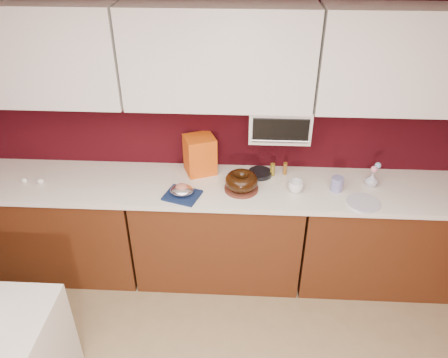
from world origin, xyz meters
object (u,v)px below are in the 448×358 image
coffee_mug (296,185)px  blue_jar (337,184)px  bundt_cake (241,181)px  pandoro_box (200,155)px  foil_ham_nest (182,190)px  flower_vase (372,179)px  toaster_oven (279,121)px

coffee_mug → blue_jar: 0.31m
bundt_cake → pandoro_box: size_ratio=0.80×
bundt_cake → coffee_mug: (0.41, -0.00, -0.03)m
foil_ham_nest → pandoro_box: size_ratio=0.56×
pandoro_box → flower_vase: bearing=-27.5°
bundt_cake → flower_vase: 1.00m
toaster_oven → foil_ham_nest: bearing=-154.7°
toaster_oven → bundt_cake: toaster_oven is taller
foil_ham_nest → toaster_oven: bearing=25.3°
pandoro_box → coffee_mug: size_ratio=2.86×
toaster_oven → bundt_cake: bearing=-140.5°
coffee_mug → toaster_oven: bearing=122.0°
blue_jar → foil_ham_nest: bearing=-172.8°
coffee_mug → foil_ham_nest: bearing=-172.6°
blue_jar → flower_vase: flower_vase is taller
toaster_oven → blue_jar: (0.45, -0.19, -0.42)m
blue_jar → flower_vase: 0.29m
toaster_oven → foil_ham_nest: size_ratio=2.60×
flower_vase → blue_jar: bearing=-164.4°
toaster_oven → pandoro_box: bearing=177.2°
pandoro_box → blue_jar: pandoro_box is taller
pandoro_box → blue_jar: (1.06, -0.22, -0.10)m
foil_ham_nest → coffee_mug: bearing=7.4°
bundt_cake → coffee_mug: 0.41m
bundt_cake → flower_vase: bundt_cake is taller
toaster_oven → coffee_mug: size_ratio=4.16×
pandoro_box → bundt_cake: bearing=-58.3°
pandoro_box → flower_vase: size_ratio=2.59×
foil_ham_nest → coffee_mug: size_ratio=1.60×
toaster_oven → pandoro_box: (-0.61, 0.03, -0.32)m
foil_ham_nest → blue_jar: blue_jar is taller
blue_jar → coffee_mug: bearing=-173.3°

